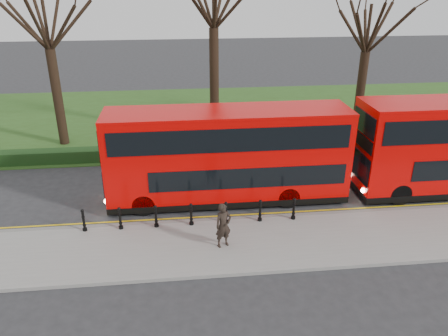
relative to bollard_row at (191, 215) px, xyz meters
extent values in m
plane|color=#28282B|center=(0.05, 1.35, -0.65)|extent=(120.00, 120.00, 0.00)
cube|color=gray|center=(0.05, -1.65, -0.58)|extent=(60.00, 4.00, 0.15)
cube|color=slate|center=(0.05, 0.35, -0.58)|extent=(60.00, 0.25, 0.16)
cube|color=#2B4C19|center=(0.05, 16.35, -0.62)|extent=(60.00, 18.00, 0.06)
cube|color=black|center=(0.05, 8.15, -0.25)|extent=(60.00, 0.90, 0.80)
cube|color=yellow|center=(0.05, 0.65, -0.64)|extent=(60.00, 0.10, 0.01)
cube|color=yellow|center=(0.05, 0.85, -0.64)|extent=(60.00, 0.10, 0.01)
cylinder|color=black|center=(-7.95, 11.35, 2.43)|extent=(0.60, 0.60, 6.17)
cylinder|color=black|center=(2.05, 11.35, 2.99)|extent=(0.60, 0.60, 7.28)
cylinder|color=black|center=(12.05, 11.35, 2.17)|extent=(0.60, 0.60, 5.64)
cylinder|color=black|center=(-4.62, 0.00, 0.00)|extent=(0.15, 0.15, 1.00)
cylinder|color=black|center=(-3.08, 0.00, 0.00)|extent=(0.15, 0.15, 1.00)
cylinder|color=black|center=(-1.54, 0.00, 0.00)|extent=(0.15, 0.15, 1.00)
cylinder|color=black|center=(0.00, 0.00, 0.00)|extent=(0.15, 0.15, 1.00)
cylinder|color=black|center=(1.54, 0.00, 0.00)|extent=(0.15, 0.15, 1.00)
cylinder|color=black|center=(3.08, 0.00, 0.00)|extent=(0.15, 0.15, 1.00)
cylinder|color=black|center=(4.62, 0.00, 0.00)|extent=(0.15, 0.15, 1.00)
cube|color=#D20403|center=(1.91, 2.51, 1.83)|extent=(11.49, 2.61, 4.23)
cube|color=black|center=(1.91, 2.51, -0.34)|extent=(11.51, 2.63, 0.31)
cube|color=black|center=(2.75, 1.19, 1.07)|extent=(9.19, 0.04, 0.99)
cube|color=black|center=(1.91, 1.19, 2.95)|extent=(10.86, 0.04, 1.10)
cube|color=black|center=(-3.86, 2.51, 2.17)|extent=(0.06, 2.30, 0.57)
cylinder|color=black|center=(-2.16, 1.36, -0.13)|extent=(1.04, 0.31, 1.04)
cylinder|color=black|center=(-2.16, 3.66, -0.13)|extent=(1.04, 0.31, 1.04)
cylinder|color=black|center=(4.73, 1.36, -0.13)|extent=(1.04, 0.31, 1.04)
cylinder|color=black|center=(4.73, 3.66, -0.13)|extent=(1.04, 0.31, 1.04)
cube|color=black|center=(8.43, 2.26, 2.28)|extent=(0.06, 2.39, 0.60)
cylinder|color=black|center=(10.19, 1.07, -0.11)|extent=(1.09, 0.33, 1.09)
cylinder|color=black|center=(10.19, 3.45, -0.11)|extent=(1.09, 0.33, 1.09)
imported|color=black|center=(1.23, -1.77, 0.45)|extent=(0.81, 0.68, 1.90)
camera|label=1|loc=(-0.37, -16.74, 9.71)|focal=35.00mm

